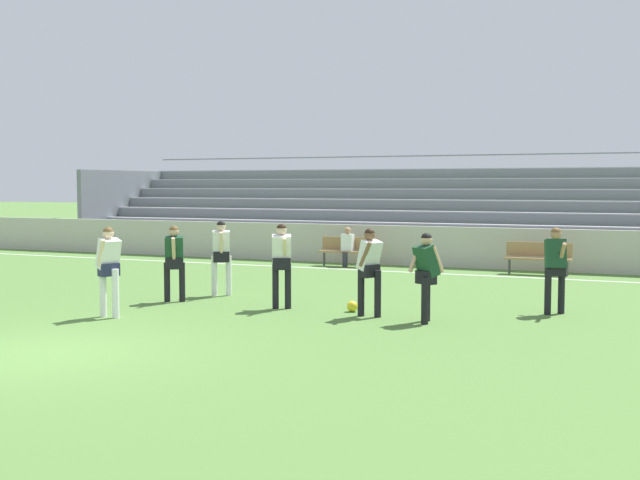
# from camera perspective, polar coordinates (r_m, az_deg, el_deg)

# --- Properties ---
(ground_plane) EXTENTS (160.00, 160.00, 0.00)m
(ground_plane) POSITION_cam_1_polar(r_m,az_deg,el_deg) (12.33, -19.44, -7.88)
(ground_plane) COLOR #517A38
(field_line_sideline) EXTENTS (44.00, 0.12, 0.01)m
(field_line_sideline) POSITION_cam_1_polar(r_m,az_deg,el_deg) (23.04, 2.10, -2.17)
(field_line_sideline) COLOR white
(field_line_sideline) RESTS_ON ground
(sideline_wall) EXTENTS (48.00, 0.16, 1.23)m
(sideline_wall) POSITION_cam_1_polar(r_m,az_deg,el_deg) (24.71, 3.63, -0.32)
(sideline_wall) COLOR #BCB7AD
(sideline_wall) RESTS_ON ground
(bleacher_stand) EXTENTS (26.56, 5.91, 3.68)m
(bleacher_stand) POSITION_cam_1_polar(r_m,az_deg,el_deg) (27.91, 8.07, 2.23)
(bleacher_stand) COLOR #B2B2B7
(bleacher_stand) RESTS_ON ground
(bench_centre_sideline) EXTENTS (1.80, 0.40, 0.90)m
(bench_centre_sideline) POSITION_cam_1_polar(r_m,az_deg,el_deg) (23.91, 2.10, -0.64)
(bench_centre_sideline) COLOR #99754C
(bench_centre_sideline) RESTS_ON ground
(bench_near_bin) EXTENTS (1.80, 0.40, 0.90)m
(bench_near_bin) POSITION_cam_1_polar(r_m,az_deg,el_deg) (22.52, 15.70, -1.08)
(bench_near_bin) COLOR #99754C
(bench_near_bin) RESTS_ON ground
(spectator_seated) EXTENTS (0.36, 0.42, 1.21)m
(spectator_seated) POSITION_cam_1_polar(r_m,az_deg,el_deg) (23.79, 2.00, -0.28)
(spectator_seated) COLOR #2D2D38
(spectator_seated) RESTS_ON ground
(player_white_on_ball) EXTENTS (0.50, 0.67, 1.72)m
(player_white_on_ball) POSITION_cam_1_polar(r_m,az_deg,el_deg) (15.68, -2.83, -1.32)
(player_white_on_ball) COLOR black
(player_white_on_ball) RESTS_ON ground
(player_white_challenging) EXTENTS (0.50, 0.63, 1.68)m
(player_white_challenging) POSITION_cam_1_polar(r_m,az_deg,el_deg) (14.75, 3.64, -1.78)
(player_white_challenging) COLOR black
(player_white_challenging) RESTS_ON ground
(player_dark_dropping_back) EXTENTS (0.65, 0.52, 1.63)m
(player_dark_dropping_back) POSITION_cam_1_polar(r_m,az_deg,el_deg) (14.22, 7.78, -2.16)
(player_dark_dropping_back) COLOR black
(player_dark_dropping_back) RESTS_ON ground
(player_dark_trailing_run) EXTENTS (0.49, 0.67, 1.63)m
(player_dark_trailing_run) POSITION_cam_1_polar(r_m,az_deg,el_deg) (16.89, -10.62, -1.22)
(player_dark_trailing_run) COLOR black
(player_dark_trailing_run) RESTS_ON ground
(player_white_overlapping) EXTENTS (0.48, 0.66, 1.69)m
(player_white_overlapping) POSITION_cam_1_polar(r_m,az_deg,el_deg) (17.66, -7.24, -0.82)
(player_white_overlapping) COLOR white
(player_white_overlapping) RESTS_ON ground
(player_dark_deep_cover) EXTENTS (0.48, 0.71, 1.68)m
(player_dark_deep_cover) POSITION_cam_1_polar(r_m,az_deg,el_deg) (15.69, 16.85, -1.60)
(player_dark_deep_cover) COLOR black
(player_dark_deep_cover) RESTS_ON ground
(player_white_wide_left) EXTENTS (0.49, 0.59, 1.71)m
(player_white_wide_left) POSITION_cam_1_polar(r_m,az_deg,el_deg) (15.17, -15.22, -1.66)
(player_white_wide_left) COLOR white
(player_white_wide_left) RESTS_ON ground
(soccer_ball) EXTENTS (0.22, 0.22, 0.22)m
(soccer_ball) POSITION_cam_1_polar(r_m,az_deg,el_deg) (15.41, 2.38, -4.87)
(soccer_ball) COLOR yellow
(soccer_ball) RESTS_ON ground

